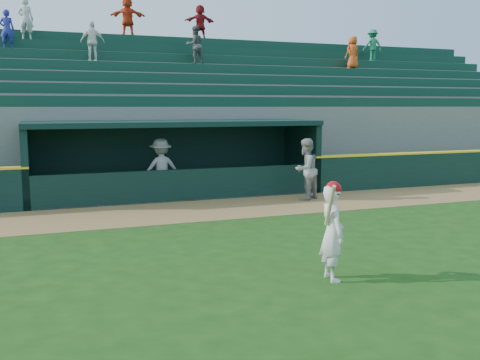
{
  "coord_description": "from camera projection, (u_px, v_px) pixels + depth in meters",
  "views": [
    {
      "loc": [
        -4.09,
        -9.49,
        2.94
      ],
      "look_at": [
        0.0,
        1.6,
        1.3
      ],
      "focal_mm": 40.0,
      "sensor_mm": 36.0,
      "label": 1
    }
  ],
  "objects": [
    {
      "name": "ground",
      "position": [
        268.0,
        255.0,
        10.62
      ],
      "size": [
        120.0,
        120.0,
        0.0
      ],
      "primitive_type": "plane",
      "color": "#1A4010",
      "rests_on": "ground"
    },
    {
      "name": "dugout",
      "position": [
        174.0,
        154.0,
        17.87
      ],
      "size": [
        9.4,
        2.8,
        2.46
      ],
      "color": "slate",
      "rests_on": "ground"
    },
    {
      "name": "dugout_player_front",
      "position": [
        306.0,
        169.0,
        16.78
      ],
      "size": [
        1.18,
        1.09,
        1.94
      ],
      "primitive_type": "imported",
      "rotation": [
        0.0,
        0.0,
        3.64
      ],
      "color": "gray",
      "rests_on": "ground"
    },
    {
      "name": "warning_track",
      "position": [
        200.0,
        210.0,
        15.18
      ],
      "size": [
        40.0,
        3.0,
        0.01
      ],
      "primitive_type": "cube",
      "color": "olive",
      "rests_on": "ground"
    },
    {
      "name": "stands",
      "position": [
        148.0,
        119.0,
        21.98
      ],
      "size": [
        34.5,
        6.25,
        7.58
      ],
      "color": "slate",
      "rests_on": "ground"
    },
    {
      "name": "batter_at_plate",
      "position": [
        332.0,
        230.0,
        9.0
      ],
      "size": [
        0.5,
        0.79,
        1.72
      ],
      "color": "silver",
      "rests_on": "ground"
    },
    {
      "name": "dugout_player_inside",
      "position": [
        161.0,
        169.0,
        16.97
      ],
      "size": [
        1.3,
        0.82,
        1.92
      ],
      "primitive_type": "imported",
      "rotation": [
        0.0,
        0.0,
        3.23
      ],
      "color": "#A3A39E",
      "rests_on": "ground"
    }
  ]
}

